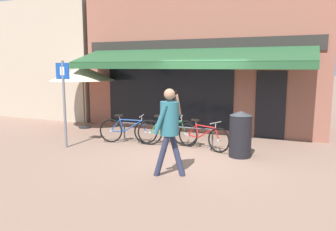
{
  "coord_description": "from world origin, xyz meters",
  "views": [
    {
      "loc": [
        2.83,
        -7.74,
        2.24
      ],
      "look_at": [
        -0.31,
        -0.51,
        1.05
      ],
      "focal_mm": 35.0,
      "sensor_mm": 36.0,
      "label": 1
    }
  ],
  "objects": [
    {
      "name": "cafe_parasol",
      "position": [
        -4.68,
        1.87,
        1.98
      ],
      "size": [
        2.32,
        2.32,
        2.25
      ],
      "color": "#4C3D2D",
      "rests_on": "ground_plane"
    },
    {
      "name": "bicycle_blue",
      "position": [
        -2.0,
        0.43,
        0.38
      ],
      "size": [
        1.72,
        0.59,
        0.84
      ],
      "rotation": [
        -0.0,
        0.0,
        0.24
      ],
      "color": "black",
      "rests_on": "ground_plane"
    },
    {
      "name": "bicycle_green",
      "position": [
        -0.83,
        0.63,
        0.39
      ],
      "size": [
        1.7,
        0.65,
        0.87
      ],
      "rotation": [
        -0.03,
        0.0,
        0.28
      ],
      "color": "black",
      "rests_on": "ground_plane"
    },
    {
      "name": "pedestrian_adult",
      "position": [
        0.26,
        -1.76,
        1.11
      ],
      "size": [
        0.62,
        0.63,
        1.82
      ],
      "rotation": [
        0.0,
        0.0,
        -0.01
      ],
      "color": "#282D47",
      "rests_on": "ground_plane"
    },
    {
      "name": "neighbour_building",
      "position": [
        -7.84,
        4.73,
        2.49
      ],
      "size": [
        5.15,
        4.0,
        4.98
      ],
      "color": "tan",
      "rests_on": "ground_plane"
    },
    {
      "name": "shop_front",
      "position": [
        -0.82,
        4.21,
        2.41
      ],
      "size": [
        8.5,
        4.61,
        4.83
      ],
      "color": "#8E5647",
      "rests_on": "ground_plane"
    },
    {
      "name": "litter_bin",
      "position": [
        1.31,
        0.26,
        0.58
      ],
      "size": [
        0.56,
        0.56,
        1.15
      ],
      "color": "black",
      "rests_on": "ground_plane"
    },
    {
      "name": "bike_rack_rail",
      "position": [
        -0.89,
        0.66,
        0.46
      ],
      "size": [
        2.85,
        0.04,
        0.57
      ],
      "color": "#47494F",
      "rests_on": "ground_plane"
    },
    {
      "name": "bicycle_red",
      "position": [
        0.24,
        0.58,
        0.36
      ],
      "size": [
        1.61,
        0.64,
        0.8
      ],
      "rotation": [
        -0.02,
        0.0,
        -0.3
      ],
      "color": "black",
      "rests_on": "ground_plane"
    },
    {
      "name": "parking_sign",
      "position": [
        -3.32,
        -0.71,
        1.47
      ],
      "size": [
        0.44,
        0.07,
        2.39
      ],
      "color": "slate",
      "rests_on": "ground_plane"
    },
    {
      "name": "ground_plane",
      "position": [
        0.0,
        0.0,
        0.0
      ],
      "size": [
        160.0,
        160.0,
        0.0
      ],
      "primitive_type": "plane",
      "color": "#846656"
    }
  ]
}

